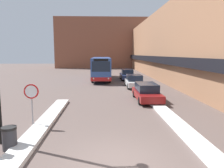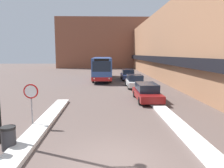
{
  "view_description": "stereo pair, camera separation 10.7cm",
  "coord_description": "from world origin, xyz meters",
  "px_view_note": "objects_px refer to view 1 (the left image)",
  "views": [
    {
      "loc": [
        -0.41,
        -7.35,
        3.83
      ],
      "look_at": [
        0.25,
        8.13,
        1.69
      ],
      "focal_mm": 35.0,
      "sensor_mm": 36.0,
      "label": 1
    },
    {
      "loc": [
        -0.3,
        -7.35,
        3.83
      ],
      "look_at": [
        0.25,
        8.13,
        1.69
      ],
      "focal_mm": 35.0,
      "sensor_mm": 36.0,
      "label": 2
    }
  ],
  "objects_px": {
    "parked_car_front": "(147,92)",
    "parked_car_middle": "(134,81)",
    "stop_sign": "(32,96)",
    "parked_car_back": "(127,75)",
    "street_lamp": "(1,46)",
    "city_bus": "(101,68)",
    "trash_bin": "(10,138)"
  },
  "relations": [
    {
      "from": "parked_car_front",
      "to": "parked_car_middle",
      "type": "relative_size",
      "value": 1.14
    },
    {
      "from": "stop_sign",
      "to": "parked_car_back",
      "type": "bearing_deg",
      "value": 70.79
    },
    {
      "from": "parked_car_back",
      "to": "street_lamp",
      "type": "height_order",
      "value": "street_lamp"
    },
    {
      "from": "city_bus",
      "to": "parked_car_front",
      "type": "bearing_deg",
      "value": -75.76
    },
    {
      "from": "stop_sign",
      "to": "street_lamp",
      "type": "relative_size",
      "value": 0.34
    },
    {
      "from": "parked_car_back",
      "to": "stop_sign",
      "type": "relative_size",
      "value": 2.01
    },
    {
      "from": "city_bus",
      "to": "stop_sign",
      "type": "xyz_separation_m",
      "value": [
        -3.48,
        -21.37,
        -0.13
      ]
    },
    {
      "from": "trash_bin",
      "to": "parked_car_middle",
      "type": "bearing_deg",
      "value": 65.42
    },
    {
      "from": "city_bus",
      "to": "trash_bin",
      "type": "xyz_separation_m",
      "value": [
        -3.54,
        -24.09,
        -1.31
      ]
    },
    {
      "from": "parked_car_front",
      "to": "parked_car_middle",
      "type": "xyz_separation_m",
      "value": [
        0.0,
        7.05,
        0.02
      ]
    },
    {
      "from": "parked_car_middle",
      "to": "city_bus",
      "type": "bearing_deg",
      "value": 115.52
    },
    {
      "from": "parked_car_middle",
      "to": "parked_car_back",
      "type": "height_order",
      "value": "parked_car_back"
    },
    {
      "from": "city_bus",
      "to": "trash_bin",
      "type": "relative_size",
      "value": 12.67
    },
    {
      "from": "parked_car_middle",
      "to": "trash_bin",
      "type": "relative_size",
      "value": 4.45
    },
    {
      "from": "city_bus",
      "to": "parked_car_middle",
      "type": "bearing_deg",
      "value": -64.48
    },
    {
      "from": "stop_sign",
      "to": "street_lamp",
      "type": "bearing_deg",
      "value": -101.07
    },
    {
      "from": "parked_car_front",
      "to": "stop_sign",
      "type": "relative_size",
      "value": 2.1
    },
    {
      "from": "parked_car_front",
      "to": "trash_bin",
      "type": "relative_size",
      "value": 5.06
    },
    {
      "from": "parked_car_back",
      "to": "trash_bin",
      "type": "xyz_separation_m",
      "value": [
        -7.36,
        -23.67,
        -0.29
      ]
    },
    {
      "from": "street_lamp",
      "to": "city_bus",
      "type": "bearing_deg",
      "value": 80.59
    },
    {
      "from": "parked_car_middle",
      "to": "trash_bin",
      "type": "distance_m",
      "value": 17.7
    },
    {
      "from": "parked_car_middle",
      "to": "stop_sign",
      "type": "xyz_separation_m",
      "value": [
        -7.3,
        -13.37,
        0.93
      ]
    },
    {
      "from": "city_bus",
      "to": "street_lamp",
      "type": "bearing_deg",
      "value": -99.41
    },
    {
      "from": "parked_car_front",
      "to": "stop_sign",
      "type": "xyz_separation_m",
      "value": [
        -7.3,
        -6.32,
        0.95
      ]
    },
    {
      "from": "city_bus",
      "to": "parked_car_front",
      "type": "distance_m",
      "value": 15.56
    },
    {
      "from": "city_bus",
      "to": "parked_car_middle",
      "type": "xyz_separation_m",
      "value": [
        3.82,
        -8.0,
        -1.06
      ]
    },
    {
      "from": "city_bus",
      "to": "parked_car_front",
      "type": "xyz_separation_m",
      "value": [
        3.82,
        -15.05,
        -1.08
      ]
    },
    {
      "from": "parked_car_middle",
      "to": "parked_car_back",
      "type": "distance_m",
      "value": 7.58
    },
    {
      "from": "parked_car_back",
      "to": "parked_car_middle",
      "type": "bearing_deg",
      "value": -90.0
    },
    {
      "from": "stop_sign",
      "to": "parked_car_front",
      "type": "bearing_deg",
      "value": 40.9
    },
    {
      "from": "city_bus",
      "to": "parked_car_middle",
      "type": "distance_m",
      "value": 8.92
    },
    {
      "from": "street_lamp",
      "to": "trash_bin",
      "type": "distance_m",
      "value": 3.74
    }
  ]
}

